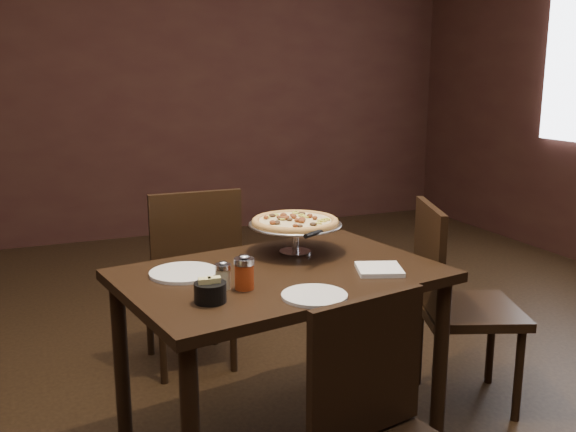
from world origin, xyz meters
name	(u,v)px	position (x,y,z in m)	size (l,w,h in m)	color
room	(303,74)	(0.06, 0.03, 1.40)	(6.04, 7.04, 2.84)	black
dining_table	(281,295)	(-0.02, 0.04, 0.61)	(1.24, 0.93, 0.70)	black
pizza_stand	(295,222)	(0.13, 0.24, 0.83)	(0.37, 0.37, 0.15)	#B6B6BD
parmesan_shaker	(223,276)	(-0.27, -0.07, 0.75)	(0.05, 0.05, 0.10)	beige
pepper_flake_shaker	(244,273)	(-0.20, -0.10, 0.76)	(0.07, 0.07, 0.12)	maroon
packet_caddy	(210,291)	(-0.34, -0.17, 0.74)	(0.10, 0.10, 0.08)	black
napkin_stack	(379,269)	(0.31, -0.11, 0.71)	(0.16, 0.16, 0.02)	white
plate_left	(184,273)	(-0.35, 0.13, 0.71)	(0.24, 0.24, 0.01)	white
plate_near	(314,296)	(-0.02, -0.26, 0.71)	(0.21, 0.21, 0.01)	white
serving_spatula	(314,234)	(0.12, 0.05, 0.83)	(0.15, 0.15, 0.02)	#B6B6BD
chair_far	(192,272)	(-0.16, 0.81, 0.49)	(0.42, 0.42, 0.89)	black
chair_side	(454,297)	(0.79, 0.07, 0.48)	(0.53, 0.53, 0.88)	black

